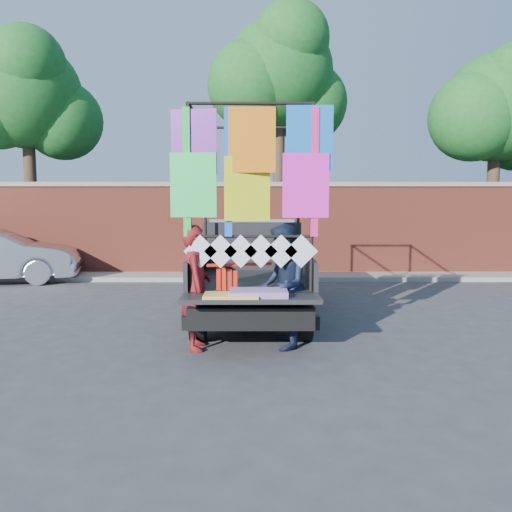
{
  "coord_description": "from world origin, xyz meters",
  "views": [
    {
      "loc": [
        0.28,
        -7.02,
        2.01
      ],
      "look_at": [
        0.3,
        0.08,
        1.27
      ],
      "focal_mm": 35.0,
      "sensor_mm": 36.0,
      "label": 1
    }
  ],
  "objects": [
    {
      "name": "ground",
      "position": [
        0.0,
        0.0,
        0.0
      ],
      "size": [
        90.0,
        90.0,
        0.0
      ],
      "primitive_type": "plane",
      "color": "#38383A",
      "rests_on": "ground"
    },
    {
      "name": "brick_wall",
      "position": [
        0.0,
        7.0,
        1.33
      ],
      "size": [
        30.0,
        0.45,
        2.61
      ],
      "color": "#9C3F2D",
      "rests_on": "ground"
    },
    {
      "name": "curb",
      "position": [
        0.0,
        6.3,
        0.06
      ],
      "size": [
        30.0,
        1.2,
        0.12
      ],
      "primitive_type": "cube",
      "color": "gray",
      "rests_on": "ground"
    },
    {
      "name": "tree_left",
      "position": [
        -6.48,
        8.12,
        5.12
      ],
      "size": [
        4.2,
        3.3,
        7.05
      ],
      "color": "#38281C",
      "rests_on": "ground"
    },
    {
      "name": "tree_mid",
      "position": [
        1.02,
        8.12,
        5.7
      ],
      "size": [
        4.2,
        3.3,
        7.73
      ],
      "color": "#38281C",
      "rests_on": "ground"
    },
    {
      "name": "tree_right",
      "position": [
        7.52,
        8.12,
        4.75
      ],
      "size": [
        4.2,
        3.3,
        6.62
      ],
      "color": "#38281C",
      "rests_on": "ground"
    },
    {
      "name": "pickup_truck",
      "position": [
        0.23,
        2.28,
        0.84
      ],
      "size": [
        2.12,
        5.31,
        3.35
      ],
      "color": "black",
      "rests_on": "ground"
    },
    {
      "name": "woman",
      "position": [
        -0.53,
        -0.22,
        0.87
      ],
      "size": [
        0.47,
        0.67,
        1.73
      ],
      "primitive_type": "imported",
      "rotation": [
        0.0,
        0.0,
        1.66
      ],
      "color": "maroon",
      "rests_on": "ground"
    },
    {
      "name": "man",
      "position": [
        0.67,
        -0.17,
        0.87
      ],
      "size": [
        0.67,
        0.85,
        1.74
      ],
      "primitive_type": "imported",
      "rotation": [
        0.0,
        0.0,
        -1.56
      ],
      "color": "#162038",
      "rests_on": "ground"
    },
    {
      "name": "streamer_bundle",
      "position": [
        -0.03,
        -0.21,
        1.0
      ],
      "size": [
        0.9,
        0.25,
        0.63
      ],
      "color": "red",
      "rests_on": "ground"
    }
  ]
}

